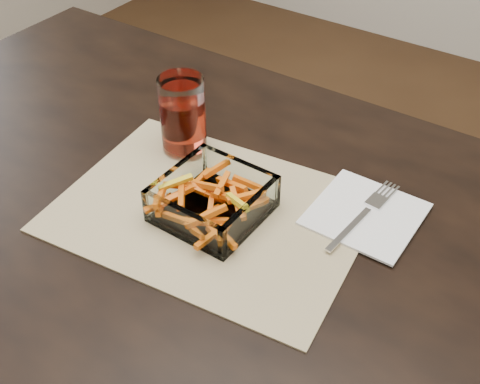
{
  "coord_description": "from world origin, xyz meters",
  "views": [
    {
      "loc": [
        0.34,
        -0.5,
        1.36
      ],
      "look_at": [
        -0.04,
        0.06,
        0.78
      ],
      "focal_mm": 45.0,
      "sensor_mm": 36.0,
      "label": 1
    }
  ],
  "objects_px": {
    "dining_table": "(238,283)",
    "fork": "(365,213)",
    "glass_bowl": "(213,201)",
    "tumbler": "(183,118)"
  },
  "relations": [
    {
      "from": "dining_table",
      "to": "fork",
      "type": "xyz_separation_m",
      "value": [
        0.13,
        0.15,
        0.1
      ]
    },
    {
      "from": "glass_bowl",
      "to": "fork",
      "type": "relative_size",
      "value": 0.78
    },
    {
      "from": "dining_table",
      "to": "fork",
      "type": "height_order",
      "value": "fork"
    },
    {
      "from": "dining_table",
      "to": "tumbler",
      "type": "bearing_deg",
      "value": 146.2
    },
    {
      "from": "dining_table",
      "to": "glass_bowl",
      "type": "relative_size",
      "value": 10.88
    },
    {
      "from": "tumbler",
      "to": "dining_table",
      "type": "bearing_deg",
      "value": -33.8
    },
    {
      "from": "glass_bowl",
      "to": "fork",
      "type": "distance_m",
      "value": 0.23
    },
    {
      "from": "dining_table",
      "to": "tumbler",
      "type": "height_order",
      "value": "tumbler"
    },
    {
      "from": "dining_table",
      "to": "fork",
      "type": "bearing_deg",
      "value": 49.91
    },
    {
      "from": "glass_bowl",
      "to": "fork",
      "type": "xyz_separation_m",
      "value": [
        0.19,
        0.12,
        -0.02
      ]
    }
  ]
}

